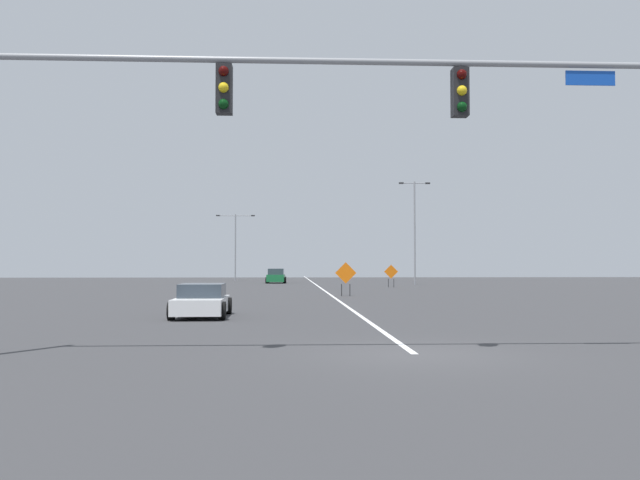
{
  "coord_description": "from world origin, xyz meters",
  "views": [
    {
      "loc": [
        -2.71,
        -14.24,
        1.91
      ],
      "look_at": [
        -1.17,
        17.67,
        3.08
      ],
      "focal_mm": 37.7,
      "sensor_mm": 36.0,
      "label": 1
    }
  ],
  "objects": [
    {
      "name": "road_centre_stripe",
      "position": [
        0.0,
        48.0,
        0.0
      ],
      "size": [
        0.16,
        96.0,
        0.01
      ],
      "color": "white",
      "rests_on": "ground"
    },
    {
      "name": "street_lamp_mid_left",
      "position": [
        -8.83,
        64.65,
        4.72
      ],
      "size": [
        4.53,
        0.24,
        7.81
      ],
      "color": "gray",
      "rests_on": "ground"
    },
    {
      "name": "construction_sign_right_shoulder",
      "position": [
        0.83,
        26.54,
        1.3
      ],
      "size": [
        1.29,
        0.26,
        2.06
      ],
      "color": "orange",
      "rests_on": "ground"
    },
    {
      "name": "car_green_mid",
      "position": [
        -3.9,
        55.62,
        0.71
      ],
      "size": [
        2.1,
        4.36,
        1.5
      ],
      "color": "#196B38",
      "rests_on": "ground"
    },
    {
      "name": "street_lamp_near_right",
      "position": [
        9.31,
        48.64,
        5.63
      ],
      "size": [
        2.97,
        0.24,
        9.79
      ],
      "color": "gray",
      "rests_on": "ground"
    },
    {
      "name": "construction_sign_right_lane",
      "position": [
        6.03,
        42.12,
        1.21
      ],
      "size": [
        1.18,
        0.05,
        1.91
      ],
      "color": "orange",
      "rests_on": "ground"
    },
    {
      "name": "car_white_far",
      "position": [
        -5.84,
        10.55,
        0.57
      ],
      "size": [
        2.01,
        4.12,
        1.21
      ],
      "color": "white",
      "rests_on": "ground"
    },
    {
      "name": "traffic_signal_assembly",
      "position": [
        -3.87,
        -0.01,
        5.17
      ],
      "size": [
        15.33,
        0.44,
        6.95
      ],
      "color": "gray",
      "rests_on": "ground"
    },
    {
      "name": "ground",
      "position": [
        0.0,
        0.0,
        0.0
      ],
      "size": [
        172.8,
        172.8,
        0.0
      ],
      "primitive_type": "plane",
      "color": "#38383A"
    }
  ]
}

